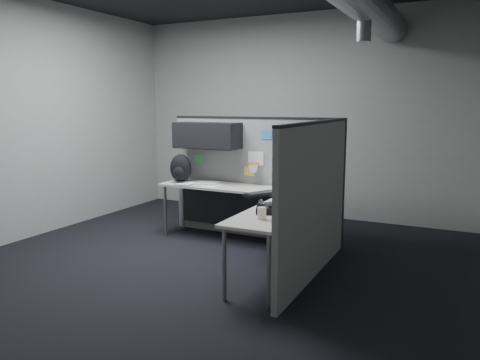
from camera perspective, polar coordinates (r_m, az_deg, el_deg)
The scene contains 12 objects.
room at distance 4.81m, azimuth 2.44°, elevation 12.81°, with size 5.62×5.62×3.22m.
partition_back at distance 6.31m, azimuth 0.16°, elevation 1.97°, with size 2.44×0.42×1.63m.
partition_right at distance 4.91m, azimuth 9.16°, elevation -2.37°, with size 0.07×2.23×1.63m.
desk at distance 5.73m, azimuth 1.41°, elevation -2.67°, with size 2.31×2.11×0.73m.
monitor at distance 5.61m, azimuth 7.95°, elevation 0.79°, with size 0.56×0.55×0.48m.
keyboard at distance 5.52m, azimuth 2.83°, elevation -1.67°, with size 0.38×0.52×0.04m.
mouse at distance 5.08m, azimuth 4.57°, elevation -2.68°, with size 0.31×0.31×0.05m.
phone at distance 4.66m, azimuth 3.31°, elevation -3.47°, with size 0.28×0.30×0.11m.
bottles at distance 4.26m, azimuth 4.73°, elevation -4.82°, with size 0.14×0.16×0.08m.
cup at distance 4.39m, azimuth 2.68°, elevation -4.08°, with size 0.08×0.08×0.11m, color silver.
papers at distance 6.37m, azimuth -5.36°, elevation -0.34°, with size 0.75×0.50×0.02m.
backpack at distance 6.46m, azimuth -7.26°, elevation 1.37°, with size 0.32×0.29×0.39m.
Camera 1 is at (2.50, -4.39, 1.80)m, focal length 35.00 mm.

